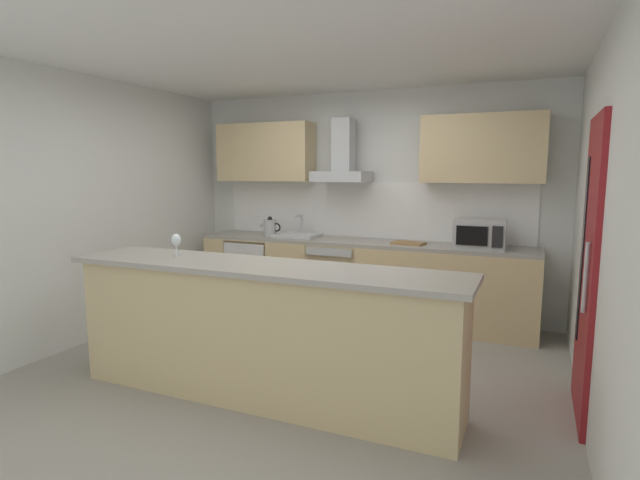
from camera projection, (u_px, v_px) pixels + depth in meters
The scene contains 18 objects.
ground at pixel (295, 369), 4.27m from camera, with size 5.38×4.92×0.02m, color gray.
ceiling at pixel (293, 53), 3.91m from camera, with size 5.38×4.92×0.02m, color white.
wall_back at pixel (370, 203), 5.93m from camera, with size 5.38×0.12×2.60m, color silver.
wall_left at pixel (93, 210), 4.98m from camera, with size 0.12×4.92×2.60m, color silver.
wall_right at pixel (606, 231), 3.20m from camera, with size 0.12×4.92×2.60m, color silver.
backsplash_tile at pixel (368, 210), 5.87m from camera, with size 3.72×0.02×0.66m, color white.
counter_back at pixel (358, 279), 5.70m from camera, with size 3.86×0.60×0.90m.
counter_island at pixel (261, 332), 3.65m from camera, with size 3.03×0.64×1.02m.
upper_cabinets at pixel (364, 151), 5.63m from camera, with size 3.80×0.32×0.70m.
side_door at pixel (589, 270), 3.34m from camera, with size 0.08×0.85×2.05m.
oven at pixel (338, 277), 5.77m from camera, with size 0.60×0.62×0.80m.
refrigerator at pixel (256, 272), 6.21m from camera, with size 0.58×0.60×0.85m.
microwave at pixel (480, 234), 5.05m from camera, with size 0.50×0.38×0.30m.
sink at pixel (298, 235), 5.92m from camera, with size 0.50×0.40×0.26m.
kettle at pixel (270, 227), 6.01m from camera, with size 0.29×0.15×0.24m.
range_hood at pixel (343, 162), 5.71m from camera, with size 0.62×0.45×0.72m.
wine_glass at pixel (176, 241), 3.92m from camera, with size 0.08×0.08×0.18m.
chopping_board at pixel (408, 243), 5.36m from camera, with size 0.34×0.22×0.02m, color #9E7247.
Camera 1 is at (1.83, -3.65, 1.69)m, focal length 27.88 mm.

